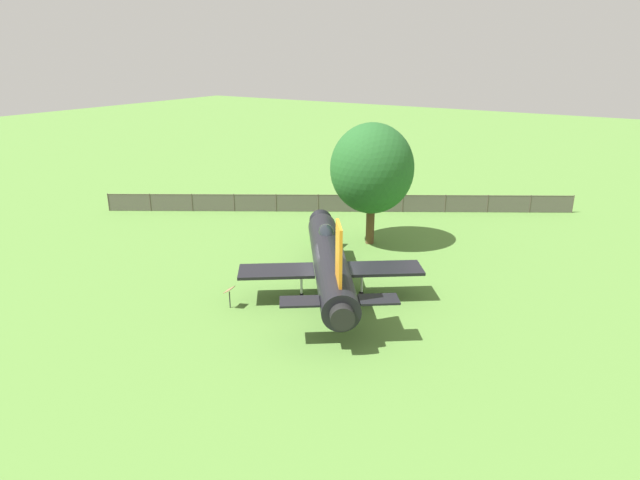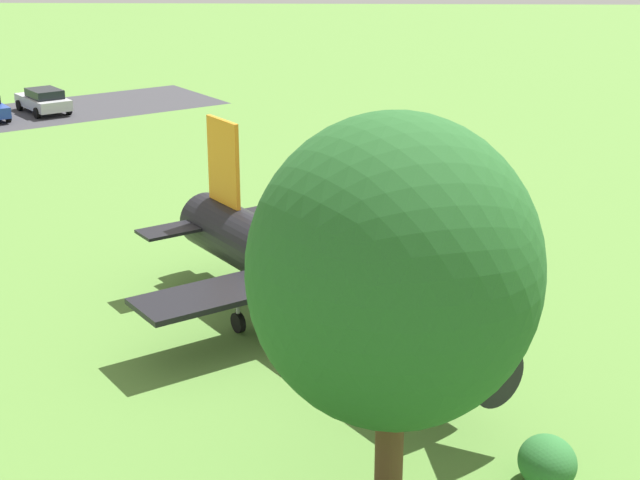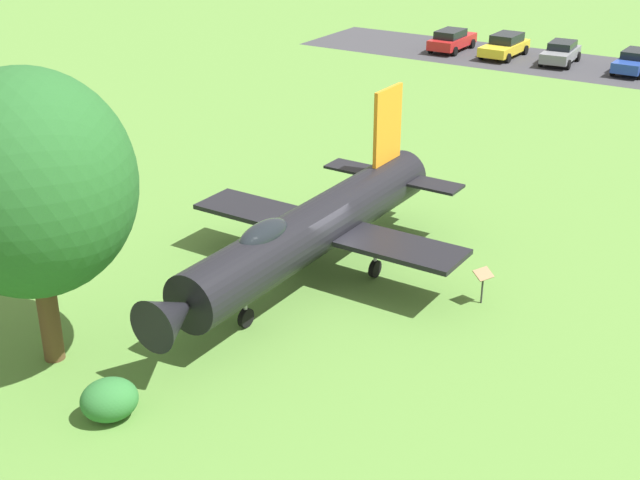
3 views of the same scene
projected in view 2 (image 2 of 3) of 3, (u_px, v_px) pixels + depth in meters
ground_plane at (308, 334)px, 27.85m from camera, size 200.00×200.00×0.00m
display_jet at (315, 277)px, 26.94m from camera, size 10.72×12.90×5.47m
shade_tree at (394, 273)px, 17.98m from camera, size 5.59×5.55×8.27m
shrub_near_fence at (547, 462)px, 20.42m from camera, size 1.25×1.46×1.09m
info_plaque at (417, 256)px, 31.57m from camera, size 0.52×0.67×1.14m
parked_car_silver at (44, 100)px, 57.45m from camera, size 4.21×4.61×1.46m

